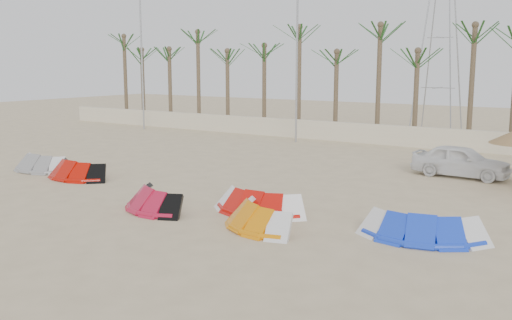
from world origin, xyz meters
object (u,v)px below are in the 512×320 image
Objects in this scene: kite_red_left at (82,168)px; kite_red_right at (263,200)px; kite_grey at (44,162)px; car at (461,161)px; kite_red_mid at (159,198)px; kite_orange at (263,214)px; kite_blue at (426,224)px.

kite_red_left and kite_red_right have the same top height.
kite_grey is at bearing 176.13° from kite_red_left.
kite_grey is at bearing 120.85° from car.
kite_red_mid is 0.80× the size of car.
car is at bearing 28.54° from kite_grey.
kite_red_left and kite_red_mid have the same top height.
kite_orange is at bearing 167.19° from car.
kite_red_left is 0.98× the size of kite_orange.
kite_grey is 0.76× the size of car.
kite_orange is at bearing -11.04° from kite_red_left.
kite_orange is (14.31, -2.41, -0.00)m from kite_grey.
kite_grey is 10.29m from kite_red_mid.
kite_red_mid is 9.27m from kite_blue.
kite_red_left is at bearing 126.11° from car.
car reaches higher than kite_red_mid.
car is at bearing 98.38° from kite_blue.
kite_red_mid is 3.76m from kite_red_right.
kite_orange is 12.38m from car.
car is (3.23, 11.95, 0.33)m from kite_orange.
kite_orange is (11.33, -2.21, -0.00)m from kite_red_left.
kite_grey is 0.86× the size of kite_blue.
kite_red_right and kite_orange have the same top height.
kite_orange is (1.01, -1.60, -0.00)m from kite_red_right.
kite_red_mid is 14.27m from car.
kite_red_mid is at bearing -178.12° from kite_orange.
kite_red_left is at bearing 176.62° from kite_red_right.
kite_orange is at bearing -160.07° from kite_blue.
kite_blue is (16.07, -0.49, 0.00)m from kite_red_left.
kite_grey is at bearing 170.44° from kite_orange.
kite_grey is 2.99m from kite_red_left.
kite_orange and kite_blue have the same top height.
kite_red_left is 7.37m from kite_red_mid.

